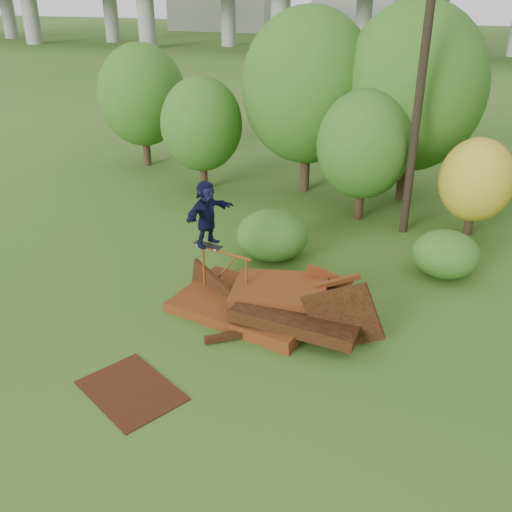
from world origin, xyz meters
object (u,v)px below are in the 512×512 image
(scrap_pile, at_px, (271,306))
(skater, at_px, (207,214))
(flat_plate, at_px, (131,391))
(utility_pole, at_px, (422,75))

(scrap_pile, xyz_separation_m, skater, (-1.92, 0.48, 2.12))
(skater, height_order, flat_plate, skater)
(skater, relative_size, flat_plate, 0.81)
(skater, xyz_separation_m, utility_pole, (4.56, 6.45, 2.80))
(scrap_pile, bearing_deg, flat_plate, -116.49)
(scrap_pile, relative_size, utility_pole, 0.55)
(scrap_pile, bearing_deg, utility_pole, 69.19)
(flat_plate, bearing_deg, skater, 90.34)
(scrap_pile, relative_size, skater, 3.28)
(flat_plate, height_order, utility_pole, utility_pole)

